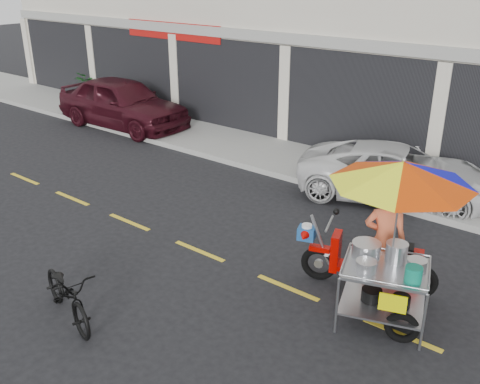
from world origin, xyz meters
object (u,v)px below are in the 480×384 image
Objects in this scene: white_pickup at (397,173)px; food_vendor_rig at (391,214)px; near_bicycle at (67,294)px; maroon_sedan at (122,103)px.

food_vendor_rig is at bearing -176.18° from white_pickup.
near_bicycle is at bearing -156.99° from food_vendor_rig.
maroon_sedan is 1.09× the size of white_pickup.
maroon_sedan is 11.97m from food_vendor_rig.
white_pickup is at bearing -91.72° from maroon_sedan.
food_vendor_rig is at bearing -112.60° from maroon_sedan.
white_pickup is 2.60× the size of near_bicycle.
white_pickup is 1.46× the size of food_vendor_rig.
food_vendor_rig reaches higher than near_bicycle.
maroon_sedan is 9.53m from white_pickup.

